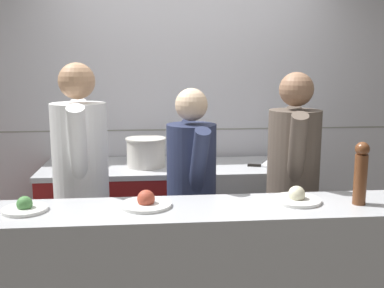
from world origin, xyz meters
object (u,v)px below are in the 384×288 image
Objects in this scene: plated_dish_dessert at (296,198)px; plated_dish_appetiser at (146,202)px; oven_range at (119,219)px; plated_dish_main at (25,207)px; mixing_bowl_steel at (277,158)px; pepper_mill at (361,172)px; sauce_pot at (146,152)px; chef_head_cook at (81,183)px; chef_sous at (191,195)px; chefs_knife at (267,166)px; chef_line at (292,185)px; stock_pot at (80,151)px.

plated_dish_appetiser is at bearing -179.52° from plated_dish_dessert.
plated_dish_main is (-0.37, -1.33, 0.55)m from oven_range.
plated_dish_main is at bearing -142.10° from mixing_bowl_steel.
sauce_pot is at bearing 131.05° from pepper_mill.
pepper_mill is at bearing -28.95° from chef_head_cook.
plated_dish_dessert is 0.76m from chef_sous.
sauce_pot is at bearing 51.92° from chef_head_cook.
plated_dish_dessert reaches higher than chefs_knife.
pepper_mill is at bearing -48.95° from sauce_pot.
chef_sous is (0.91, 0.55, -0.13)m from plated_dish_main.
chef_head_cook reaches higher than chef_line.
stock_pot is 0.65× the size of chefs_knife.
plated_dish_dessert is at bearing -92.40° from chef_line.
mixing_bowl_steel is 1.14× the size of plated_dish_main.
plated_dish_dessert is at bearing 167.20° from pepper_mill.
plated_dish_main is at bearing -178.99° from plated_dish_dessert.
plated_dish_dessert is (0.82, 0.01, -0.00)m from plated_dish_appetiser.
oven_range is 3.71× the size of sauce_pot.
chef_head_cook is 1.04× the size of chef_line.
plated_dish_dessert is at bearing 0.48° from plated_dish_appetiser.
chef_sous is at bearing 144.83° from pepper_mill.
mixing_bowl_steel is at bearing 92.21° from pepper_mill.
plated_dish_dessert is at bearing 1.01° from plated_dish_main.
stock_pot is 0.71× the size of pepper_mill.
mixing_bowl_steel is 1.40m from pepper_mill.
chef_sous is at bearing 31.24° from plated_dish_main.
chef_head_cook is (-1.40, -0.62, 0.06)m from chefs_knife.
chef_sous is (-0.85, 0.60, -0.29)m from pepper_mill.
chef_head_cook is at bearing -169.02° from chef_line.
plated_dish_appetiser is 0.62m from chef_sous.
plated_dish_main is (-1.71, -1.33, 0.06)m from mixing_bowl_steel.
stock_pot is 1.47m from plated_dish_appetiser.
pepper_mill is 0.20× the size of chef_line.
plated_dish_dessert is 1.37m from chef_head_cook.
plated_dish_appetiser is 0.17× the size of chef_sous.
stock_pot is at bearing 92.74° from chef_head_cook.
plated_dish_appetiser is 1.02× the size of plated_dish_dessert.
chefs_knife is 0.21× the size of chef_head_cook.
chef_sous is at bearing -67.42° from sauce_pot.
oven_range is 4.60× the size of mixing_bowl_steel.
chef_sous is at bearing -10.52° from chef_head_cook.
plated_dish_main is 1.77m from pepper_mill.
chefs_knife is 1.55m from plated_dish_appetiser.
chef_head_cook is (0.12, -0.78, -0.06)m from stock_pot.
plated_dish_main is 0.86× the size of plated_dish_dessert.
plated_dish_main is at bearing -147.64° from chef_line.
plated_dish_dessert is at bearing -50.58° from oven_range.
plated_dish_dessert is at bearing -101.60° from mixing_bowl_steel.
chef_sous is at bearing 135.18° from plated_dish_dessert.
pepper_mill is 0.20× the size of chef_head_cook.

